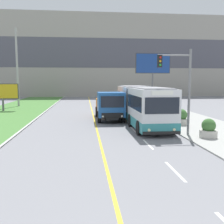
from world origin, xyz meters
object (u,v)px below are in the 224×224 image
at_px(dump_truck, 110,106).
at_px(billboard_small, 2,92).
at_px(utility_pole_far, 17,67).
at_px(planter_round_near, 209,129).
at_px(city_bus, 141,105).
at_px(traffic_light_mast, 180,81).
at_px(billboard_large, 153,66).
at_px(planter_round_second, 181,118).

xyz_separation_m(dump_truck, billboard_small, (-12.24, 9.16, 0.98)).
relative_size(utility_pole_far, planter_round_near, 9.05).
bearing_deg(city_bus, utility_pole_far, 130.22).
xyz_separation_m(traffic_light_mast, billboard_large, (3.20, 19.24, 2.12)).
bearing_deg(billboard_large, traffic_light_mast, -99.46).
relative_size(utility_pole_far, billboard_small, 2.93).
xyz_separation_m(planter_round_near, planter_round_second, (0.07, 4.93, 0.03)).
xyz_separation_m(city_bus, dump_truck, (-2.53, 1.82, -0.28)).
xyz_separation_m(dump_truck, planter_round_near, (5.49, -8.26, -0.73)).
distance_m(dump_truck, utility_pole_far, 19.78).
xyz_separation_m(dump_truck, utility_pole_far, (-11.88, 15.22, 4.26)).
xyz_separation_m(city_bus, traffic_light_mast, (1.43, -5.27, 2.04)).
bearing_deg(billboard_small, utility_pole_far, 86.56).
bearing_deg(billboard_large, planter_round_near, -94.69).
bearing_deg(billboard_large, utility_pole_far, 170.82).
distance_m(city_bus, planter_round_near, 7.15).
relative_size(billboard_large, planter_round_near, 6.10).
relative_size(city_bus, dump_truck, 1.82).
bearing_deg(city_bus, planter_round_second, -26.51).
bearing_deg(traffic_light_mast, utility_pole_far, 125.36).
bearing_deg(traffic_light_mast, planter_round_second, 66.93).
height_order(billboard_large, billboard_small, billboard_large).
bearing_deg(utility_pole_far, billboard_large, -9.18).
xyz_separation_m(utility_pole_far, billboard_large, (19.04, -3.08, 0.17)).
bearing_deg(planter_round_near, city_bus, 114.66).
height_order(traffic_light_mast, planter_round_second, traffic_light_mast).
xyz_separation_m(billboard_large, planter_round_near, (-1.67, -20.40, -5.16)).
distance_m(billboard_small, planter_round_second, 21.81).
xyz_separation_m(city_bus, billboard_large, (4.63, 13.96, 4.16)).
bearing_deg(utility_pole_far, billboard_small, -93.44).
bearing_deg(utility_pole_far, city_bus, -49.78).
relative_size(billboard_small, planter_round_second, 2.90).
xyz_separation_m(utility_pole_far, traffic_light_mast, (15.84, -22.31, -1.95)).
relative_size(dump_truck, billboard_small, 1.79).
bearing_deg(planter_round_near, utility_pole_far, 126.49).
bearing_deg(traffic_light_mast, planter_round_near, -37.30).
height_order(traffic_light_mast, billboard_small, traffic_light_mast).
relative_size(traffic_light_mast, billboard_large, 0.77).
bearing_deg(city_bus, planter_round_near, -65.34).
xyz_separation_m(utility_pole_far, planter_round_second, (17.44, -18.55, -4.96)).
relative_size(billboard_small, planter_round_near, 3.09).
bearing_deg(city_bus, billboard_small, 143.40).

